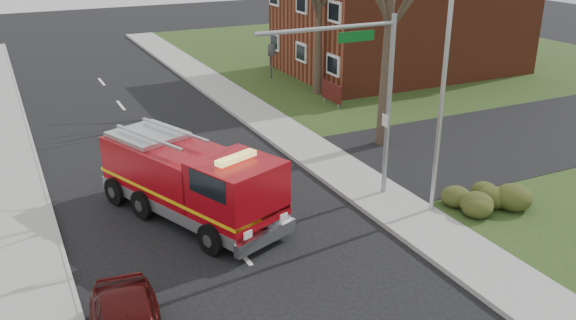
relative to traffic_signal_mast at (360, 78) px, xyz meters
name	(u,v)px	position (x,y,z in m)	size (l,w,h in m)	color
ground	(239,251)	(-5.21, -1.50, -4.71)	(120.00, 120.00, 0.00)	black
sidewalk_right	(400,211)	(0.99, -1.50, -4.63)	(2.40, 80.00, 0.15)	gray
sidewalk_left	(30,298)	(-11.41, -1.50, -4.63)	(2.40, 80.00, 0.15)	gray
brick_building	(402,18)	(13.79, 16.50, -1.05)	(15.40, 10.40, 7.25)	maroon
health_center_sign	(331,92)	(5.29, 11.00, -3.83)	(0.12, 2.00, 1.40)	#471210
hedge_corner	(481,194)	(3.79, -2.50, -4.13)	(2.80, 2.00, 0.90)	#2F3914
traffic_signal_mast	(360,78)	(0.00, 0.00, 0.00)	(5.29, 0.18, 6.80)	gray
streetlight_pole	(441,90)	(1.93, -2.00, -0.16)	(1.48, 0.16, 8.40)	#B7BABF
fire_engine	(192,183)	(-5.77, 1.38, -3.38)	(5.00, 7.71, 2.94)	maroon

